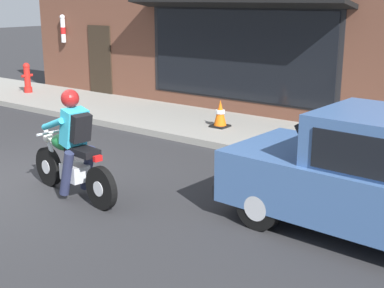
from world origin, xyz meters
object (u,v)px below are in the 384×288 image
at_px(traffic_cone, 220,114).
at_px(fire_hydrant, 27,78).
at_px(motorcycle_with_rider, 73,153).
at_px(car_hatchback, 382,179).

height_order(traffic_cone, fire_hydrant, fire_hydrant).
xyz_separation_m(motorcycle_with_rider, traffic_cone, (4.51, 0.47, -0.25)).
bearing_deg(traffic_cone, car_hatchback, -125.03).
height_order(motorcycle_with_rider, fire_hydrant, motorcycle_with_rider).
bearing_deg(car_hatchback, motorcycle_with_rider, 108.14).
relative_size(motorcycle_with_rider, fire_hydrant, 2.29).
distance_m(car_hatchback, traffic_cone, 5.54).
xyz_separation_m(car_hatchback, traffic_cone, (3.18, 4.53, -0.33)).
xyz_separation_m(car_hatchback, fire_hydrant, (3.34, 11.58, -0.19)).
height_order(car_hatchback, traffic_cone, car_hatchback).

